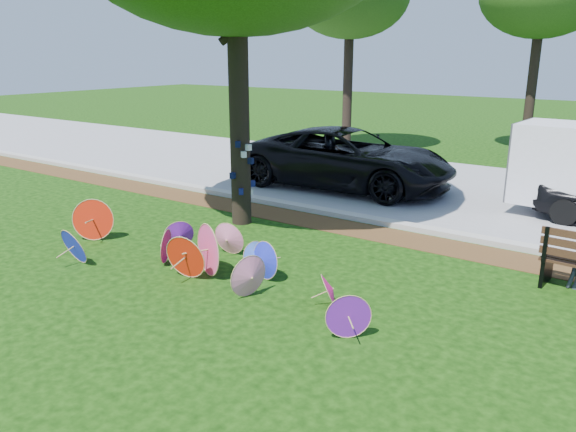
% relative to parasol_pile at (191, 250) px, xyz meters
% --- Properties ---
extents(ground, '(90.00, 90.00, 0.00)m').
position_rel_parasol_pile_xyz_m(ground, '(0.71, -0.73, -0.38)').
color(ground, black).
rests_on(ground, ground).
extents(mulch_strip, '(90.00, 1.00, 0.01)m').
position_rel_parasol_pile_xyz_m(mulch_strip, '(0.71, 3.77, -0.37)').
color(mulch_strip, '#472D16').
rests_on(mulch_strip, ground).
extents(curb, '(90.00, 0.30, 0.12)m').
position_rel_parasol_pile_xyz_m(curb, '(0.71, 4.47, -0.32)').
color(curb, '#B7B5AD').
rests_on(curb, ground).
extents(street, '(90.00, 8.00, 0.01)m').
position_rel_parasol_pile_xyz_m(street, '(0.71, 8.62, -0.37)').
color(street, gray).
rests_on(street, ground).
extents(parasol_pile, '(7.08, 2.26, 0.93)m').
position_rel_parasol_pile_xyz_m(parasol_pile, '(0.00, 0.00, 0.00)').
color(parasol_pile, pink).
rests_on(parasol_pile, ground).
extents(black_van, '(6.21, 3.12, 1.69)m').
position_rel_parasol_pile_xyz_m(black_van, '(-0.83, 7.16, 0.47)').
color(black_van, black).
rests_on(black_van, ground).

